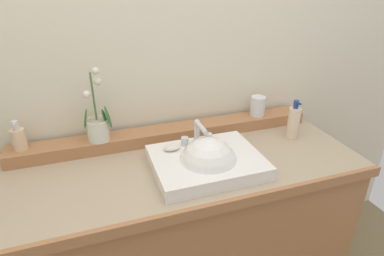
{
  "coord_description": "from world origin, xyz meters",
  "views": [
    {
      "loc": [
        -0.34,
        -1.11,
        1.57
      ],
      "look_at": [
        0.03,
        -0.02,
        1.01
      ],
      "focal_mm": 30.12,
      "sensor_mm": 36.0,
      "label": 1
    }
  ],
  "objects_px": {
    "soap_dispenser": "(18,138)",
    "lotion_bottle": "(294,122)",
    "soap_bar": "(172,148)",
    "sink_basin": "(207,164)",
    "potted_plant": "(98,124)",
    "tumbler_cup": "(258,106)"
  },
  "relations": [
    {
      "from": "lotion_bottle",
      "to": "soap_dispenser",
      "type": "bearing_deg",
      "value": 171.43
    },
    {
      "from": "soap_bar",
      "to": "lotion_bottle",
      "type": "height_order",
      "value": "lotion_bottle"
    },
    {
      "from": "potted_plant",
      "to": "soap_dispenser",
      "type": "xyz_separation_m",
      "value": [
        -0.32,
        0.02,
        -0.02
      ]
    },
    {
      "from": "soap_bar",
      "to": "lotion_bottle",
      "type": "distance_m",
      "value": 0.61
    },
    {
      "from": "potted_plant",
      "to": "lotion_bottle",
      "type": "height_order",
      "value": "potted_plant"
    },
    {
      "from": "potted_plant",
      "to": "tumbler_cup",
      "type": "height_order",
      "value": "potted_plant"
    },
    {
      "from": "tumbler_cup",
      "to": "lotion_bottle",
      "type": "distance_m",
      "value": 0.2
    },
    {
      "from": "sink_basin",
      "to": "tumbler_cup",
      "type": "relative_size",
      "value": 4.36
    },
    {
      "from": "sink_basin",
      "to": "soap_dispenser",
      "type": "distance_m",
      "value": 0.79
    },
    {
      "from": "sink_basin",
      "to": "lotion_bottle",
      "type": "distance_m",
      "value": 0.51
    },
    {
      "from": "soap_bar",
      "to": "soap_dispenser",
      "type": "bearing_deg",
      "value": 160.64
    },
    {
      "from": "soap_bar",
      "to": "lotion_bottle",
      "type": "xyz_separation_m",
      "value": [
        0.61,
        0.03,
        0.01
      ]
    },
    {
      "from": "sink_basin",
      "to": "soap_dispenser",
      "type": "xyz_separation_m",
      "value": [
        -0.72,
        0.32,
        0.09
      ]
    },
    {
      "from": "soap_dispenser",
      "to": "lotion_bottle",
      "type": "height_order",
      "value": "lotion_bottle"
    },
    {
      "from": "soap_bar",
      "to": "tumbler_cup",
      "type": "xyz_separation_m",
      "value": [
        0.52,
        0.21,
        0.04
      ]
    },
    {
      "from": "potted_plant",
      "to": "lotion_bottle",
      "type": "relative_size",
      "value": 1.69
    },
    {
      "from": "soap_dispenser",
      "to": "tumbler_cup",
      "type": "bearing_deg",
      "value": -0.22
    },
    {
      "from": "soap_bar",
      "to": "potted_plant",
      "type": "distance_m",
      "value": 0.34
    },
    {
      "from": "potted_plant",
      "to": "tumbler_cup",
      "type": "distance_m",
      "value": 0.8
    },
    {
      "from": "soap_bar",
      "to": "potted_plant",
      "type": "height_order",
      "value": "potted_plant"
    },
    {
      "from": "lotion_bottle",
      "to": "tumbler_cup",
      "type": "bearing_deg",
      "value": 118.36
    },
    {
      "from": "soap_dispenser",
      "to": "lotion_bottle",
      "type": "distance_m",
      "value": 1.23
    }
  ]
}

